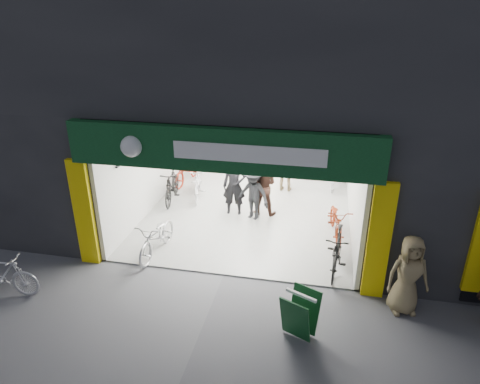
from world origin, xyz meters
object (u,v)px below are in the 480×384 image
(bike_right_front, at_px, (337,251))
(pedestrian_near, at_px, (408,275))
(bike_left_front, at_px, (157,237))
(parked_bike, at_px, (2,275))
(sandwich_board, at_px, (300,313))

(bike_right_front, height_order, pedestrian_near, pedestrian_near)
(bike_left_front, relative_size, pedestrian_near, 1.07)
(parked_bike, height_order, pedestrian_near, pedestrian_near)
(pedestrian_near, height_order, sandwich_board, pedestrian_near)
(bike_left_front, distance_m, pedestrian_near, 5.73)
(bike_left_front, relative_size, bike_right_front, 1.03)
(parked_bike, bearing_deg, bike_right_front, -74.80)
(pedestrian_near, xyz_separation_m, sandwich_board, (-2.00, -1.12, -0.35))
(bike_left_front, xyz_separation_m, pedestrian_near, (5.62, -1.05, 0.37))
(bike_left_front, relative_size, parked_bike, 1.10)
(bike_left_front, height_order, sandwich_board, bike_left_front)
(bike_left_front, distance_m, sandwich_board, 4.22)
(sandwich_board, bearing_deg, bike_left_front, 173.98)
(bike_right_front, relative_size, pedestrian_near, 1.03)
(bike_right_front, bearing_deg, parked_bike, -155.51)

